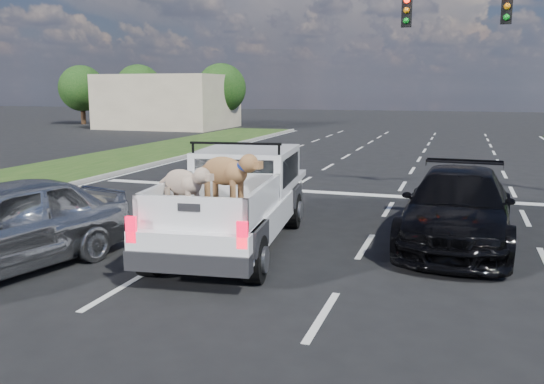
{
  "coord_description": "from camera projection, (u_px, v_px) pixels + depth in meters",
  "views": [
    {
      "loc": [
        3.54,
        -7.84,
        3.31
      ],
      "look_at": [
        0.31,
        2.0,
        1.44
      ],
      "focal_mm": 38.0,
      "sensor_mm": 36.0,
      "label": 1
    }
  ],
  "objects": [
    {
      "name": "black_coupe",
      "position": [
        458.0,
        207.0,
        12.32
      ],
      "size": [
        2.44,
        5.55,
        1.59
      ],
      "primitive_type": "imported",
      "rotation": [
        0.0,
        0.0,
        -0.04
      ],
      "color": "black",
      "rests_on": "ground"
    },
    {
      "name": "curb_left",
      "position": [
        19.0,
        197.0,
        17.38
      ],
      "size": [
        0.15,
        60.0,
        0.14
      ],
      "primitive_type": "cube",
      "color": "#9A968D",
      "rests_on": "ground"
    },
    {
      "name": "pickup_truck",
      "position": [
        235.0,
        197.0,
        12.2
      ],
      "size": [
        2.79,
        6.08,
        2.2
      ],
      "rotation": [
        0.0,
        0.0,
        0.12
      ],
      "color": "black",
      "rests_on": "ground"
    },
    {
      "name": "building_left",
      "position": [
        168.0,
        102.0,
        48.41
      ],
      "size": [
        10.0,
        8.0,
        4.4
      ],
      "primitive_type": "cube",
      "color": "beige",
      "rests_on": "ground"
    },
    {
      "name": "tree_far_a",
      "position": [
        82.0,
        88.0,
        53.14
      ],
      "size": [
        4.2,
        4.2,
        5.4
      ],
      "color": "#332114",
      "rests_on": "ground"
    },
    {
      "name": "tree_far_c",
      "position": [
        221.0,
        88.0,
        48.86
      ],
      "size": [
        4.2,
        4.2,
        5.4
      ],
      "color": "#332114",
      "rests_on": "ground"
    },
    {
      "name": "road_markings",
      "position": [
        314.0,
        216.0,
        15.14
      ],
      "size": [
        17.75,
        60.0,
        0.01
      ],
      "color": "silver",
      "rests_on": "ground"
    },
    {
      "name": "tree_far_b",
      "position": [
        139.0,
        88.0,
        51.31
      ],
      "size": [
        4.2,
        4.2,
        5.4
      ],
      "color": "#332114",
      "rests_on": "ground"
    },
    {
      "name": "ground",
      "position": [
        213.0,
        303.0,
        9.01
      ],
      "size": [
        160.0,
        160.0,
        0.0
      ],
      "primitive_type": "plane",
      "color": "black",
      "rests_on": "ground"
    }
  ]
}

